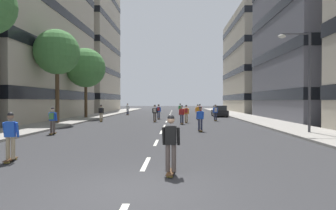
% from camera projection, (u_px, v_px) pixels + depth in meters
% --- Properties ---
extents(ground_plane, '(167.83, 167.83, 0.00)m').
position_uv_depth(ground_plane, '(168.00, 119.00, 34.95)').
color(ground_plane, '#333335').
extents(sidewalk_left, '(3.86, 76.92, 0.14)m').
position_uv_depth(sidewalk_left, '(94.00, 116.00, 38.75)').
color(sidewalk_left, '#9E9991').
rests_on(sidewalk_left, ground_plane).
extents(sidewalk_right, '(3.86, 76.92, 0.14)m').
position_uv_depth(sidewalk_right, '(245.00, 117.00, 38.14)').
color(sidewalk_right, '#9E9991').
rests_on(sidewalk_right, ground_plane).
extents(lane_markings, '(0.16, 62.20, 0.01)m').
position_uv_depth(lane_markings, '(168.00, 119.00, 34.98)').
color(lane_markings, silver).
rests_on(lane_markings, ground_plane).
extents(building_left_mid, '(14.85, 23.43, 23.95)m').
position_uv_depth(building_left_mid, '(4.00, 17.00, 34.05)').
color(building_left_mid, '#BCB29E').
rests_on(building_left_mid, ground_plane).
extents(building_left_far, '(14.85, 17.79, 29.84)m').
position_uv_depth(building_left_far, '(75.00, 37.00, 57.99)').
color(building_left_far, '#BCB29E').
rests_on(building_left_far, ground_plane).
extents(building_right_far, '(14.85, 21.58, 18.91)m').
position_uv_depth(building_right_far, '(269.00, 64.00, 56.90)').
color(building_right_far, '#B2A893').
rests_on(building_right_far, ground_plane).
extents(parked_car_near, '(1.82, 4.40, 1.52)m').
position_uv_depth(parked_car_near, '(220.00, 112.00, 39.53)').
color(parked_car_near, black).
rests_on(parked_car_near, ground_plane).
extents(street_tree_near, '(4.79, 4.79, 8.49)m').
position_uv_depth(street_tree_near, '(86.00, 68.00, 35.27)').
color(street_tree_near, '#4C3823').
rests_on(street_tree_near, sidewalk_left).
extents(street_tree_far, '(4.18, 4.18, 8.69)m').
position_uv_depth(street_tree_far, '(57.00, 52.00, 26.81)').
color(street_tree_far, '#4C3823').
rests_on(street_tree_far, sidewalk_left).
extents(streetlamp_right, '(2.13, 0.30, 6.50)m').
position_uv_depth(streetlamp_right, '(304.00, 71.00, 18.68)').
color(streetlamp_right, '#3F3F44').
rests_on(streetlamp_right, sidewalk_right).
extents(skater_0, '(0.54, 0.91, 1.78)m').
position_uv_depth(skater_0, '(198.00, 111.00, 33.38)').
color(skater_0, brown).
rests_on(skater_0, ground_plane).
extents(skater_1, '(0.55, 0.92, 1.78)m').
position_uv_depth(skater_1, '(200.00, 118.00, 20.46)').
color(skater_1, brown).
rests_on(skater_1, ground_plane).
extents(skater_2, '(0.56, 0.92, 1.78)m').
position_uv_depth(skater_2, '(128.00, 109.00, 44.28)').
color(skater_2, brown).
rests_on(skater_2, ground_plane).
extents(skater_3, '(0.56, 0.92, 1.78)m').
position_uv_depth(skater_3, '(101.00, 112.00, 30.10)').
color(skater_3, brown).
rests_on(skater_3, ground_plane).
extents(skater_4, '(0.54, 0.91, 1.78)m').
position_uv_depth(skater_4, '(52.00, 119.00, 18.62)').
color(skater_4, brown).
rests_on(skater_4, ground_plane).
extents(skater_5, '(0.54, 0.91, 1.78)m').
position_uv_depth(skater_5, '(186.00, 113.00, 28.54)').
color(skater_5, brown).
rests_on(skater_5, ground_plane).
extents(skater_6, '(0.54, 0.91, 1.78)m').
position_uv_depth(skater_6, '(215.00, 112.00, 31.07)').
color(skater_6, brown).
rests_on(skater_6, ground_plane).
extents(skater_7, '(0.56, 0.92, 1.78)m').
position_uv_depth(skater_7, '(180.00, 108.00, 44.03)').
color(skater_7, brown).
rests_on(skater_7, ground_plane).
extents(skater_8, '(0.57, 0.92, 1.78)m').
position_uv_depth(skater_8, '(200.00, 110.00, 36.82)').
color(skater_8, brown).
rests_on(skater_8, ground_plane).
extents(skater_9, '(0.55, 0.92, 1.78)m').
position_uv_depth(skater_9, '(171.00, 141.00, 8.49)').
color(skater_9, brown).
rests_on(skater_9, ground_plane).
extents(skater_10, '(0.55, 0.92, 1.78)m').
position_uv_depth(skater_10, '(182.00, 113.00, 26.70)').
color(skater_10, brown).
rests_on(skater_10, ground_plane).
extents(skater_11, '(0.53, 0.90, 1.78)m').
position_uv_depth(skater_11, '(155.00, 112.00, 29.74)').
color(skater_11, brown).
rests_on(skater_11, ground_plane).
extents(skater_12, '(0.56, 0.92, 1.78)m').
position_uv_depth(skater_12, '(10.00, 134.00, 10.32)').
color(skater_12, brown).
rests_on(skater_12, ground_plane).
extents(skater_13, '(0.54, 0.91, 1.78)m').
position_uv_depth(skater_13, '(159.00, 111.00, 34.11)').
color(skater_13, brown).
rests_on(skater_13, ground_plane).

